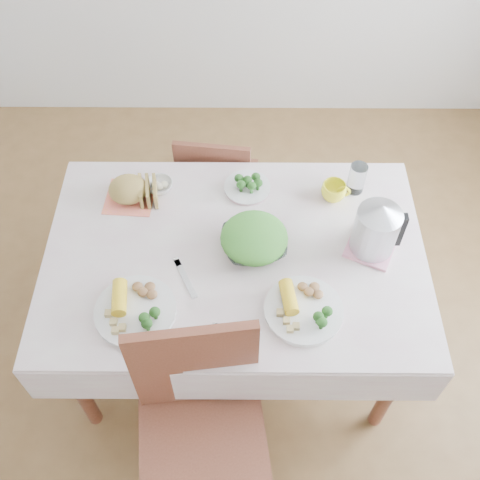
{
  "coord_description": "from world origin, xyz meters",
  "views": [
    {
      "loc": [
        0.03,
        -1.29,
        2.55
      ],
      "look_at": [
        0.02,
        0.02,
        0.82
      ],
      "focal_mm": 42.0,
      "sensor_mm": 36.0,
      "label": 1
    }
  ],
  "objects_px": {
    "yellow_mug": "(333,191)",
    "dining_table": "(236,303)",
    "chair_far": "(219,174)",
    "dinner_plate_left": "(136,311)",
    "salad_bowl": "(254,243)",
    "dinner_plate_right": "(303,311)",
    "electric_kettle": "(376,229)",
    "chair_near": "(204,454)"
  },
  "relations": [
    {
      "from": "dining_table",
      "to": "chair_near",
      "type": "relative_size",
      "value": 1.38
    },
    {
      "from": "salad_bowl",
      "to": "dinner_plate_left",
      "type": "relative_size",
      "value": 0.83
    },
    {
      "from": "dining_table",
      "to": "chair_far",
      "type": "relative_size",
      "value": 1.71
    },
    {
      "from": "yellow_mug",
      "to": "dinner_plate_left",
      "type": "bearing_deg",
      "value": -143.72
    },
    {
      "from": "dining_table",
      "to": "yellow_mug",
      "type": "distance_m",
      "value": 0.66
    },
    {
      "from": "yellow_mug",
      "to": "chair_far",
      "type": "bearing_deg",
      "value": 140.06
    },
    {
      "from": "salad_bowl",
      "to": "dinner_plate_left",
      "type": "bearing_deg",
      "value": -145.36
    },
    {
      "from": "chair_near",
      "to": "dining_table",
      "type": "bearing_deg",
      "value": 73.89
    },
    {
      "from": "chair_far",
      "to": "yellow_mug",
      "type": "height_order",
      "value": "chair_far"
    },
    {
      "from": "electric_kettle",
      "to": "salad_bowl",
      "type": "bearing_deg",
      "value": -175.06
    },
    {
      "from": "dinner_plate_left",
      "to": "dinner_plate_right",
      "type": "height_order",
      "value": "same"
    },
    {
      "from": "chair_far",
      "to": "yellow_mug",
      "type": "distance_m",
      "value": 0.74
    },
    {
      "from": "dinner_plate_left",
      "to": "yellow_mug",
      "type": "distance_m",
      "value": 0.95
    },
    {
      "from": "dinner_plate_left",
      "to": "yellow_mug",
      "type": "height_order",
      "value": "yellow_mug"
    },
    {
      "from": "chair_far",
      "to": "dining_table",
      "type": "bearing_deg",
      "value": 104.16
    },
    {
      "from": "chair_near",
      "to": "yellow_mug",
      "type": "distance_m",
      "value": 1.15
    },
    {
      "from": "dinner_plate_right",
      "to": "yellow_mug",
      "type": "bearing_deg",
      "value": 74.18
    },
    {
      "from": "dinner_plate_left",
      "to": "yellow_mug",
      "type": "bearing_deg",
      "value": 36.28
    },
    {
      "from": "yellow_mug",
      "to": "dining_table",
      "type": "bearing_deg",
      "value": -144.67
    },
    {
      "from": "dinner_plate_right",
      "to": "electric_kettle",
      "type": "bearing_deg",
      "value": 45.97
    },
    {
      "from": "dinner_plate_right",
      "to": "electric_kettle",
      "type": "distance_m",
      "value": 0.42
    },
    {
      "from": "dining_table",
      "to": "dinner_plate_left",
      "type": "relative_size",
      "value": 4.67
    },
    {
      "from": "chair_near",
      "to": "electric_kettle",
      "type": "relative_size",
      "value": 4.23
    },
    {
      "from": "chair_near",
      "to": "yellow_mug",
      "type": "bearing_deg",
      "value": 54.76
    },
    {
      "from": "dining_table",
      "to": "yellow_mug",
      "type": "relative_size",
      "value": 13.35
    },
    {
      "from": "chair_far",
      "to": "yellow_mug",
      "type": "bearing_deg",
      "value": 146.87
    },
    {
      "from": "chair_far",
      "to": "yellow_mug",
      "type": "relative_size",
      "value": 7.83
    },
    {
      "from": "dining_table",
      "to": "dinner_plate_right",
      "type": "xyz_separation_m",
      "value": [
        0.25,
        -0.27,
        0.4
      ]
    },
    {
      "from": "chair_far",
      "to": "dinner_plate_left",
      "type": "height_order",
      "value": "chair_far"
    },
    {
      "from": "dining_table",
      "to": "electric_kettle",
      "type": "height_order",
      "value": "electric_kettle"
    },
    {
      "from": "dinner_plate_right",
      "to": "dinner_plate_left",
      "type": "bearing_deg",
      "value": -179.32
    },
    {
      "from": "salad_bowl",
      "to": "yellow_mug",
      "type": "bearing_deg",
      "value": 38.3
    },
    {
      "from": "chair_far",
      "to": "dinner_plate_right",
      "type": "height_order",
      "value": "chair_far"
    },
    {
      "from": "electric_kettle",
      "to": "dining_table",
      "type": "bearing_deg",
      "value": -172.32
    },
    {
      "from": "salad_bowl",
      "to": "yellow_mug",
      "type": "height_order",
      "value": "yellow_mug"
    },
    {
      "from": "dining_table",
      "to": "dinner_plate_right",
      "type": "height_order",
      "value": "dinner_plate_right"
    },
    {
      "from": "chair_near",
      "to": "electric_kettle",
      "type": "bearing_deg",
      "value": 40.6
    },
    {
      "from": "salad_bowl",
      "to": "chair_far",
      "type": "bearing_deg",
      "value": 103.66
    },
    {
      "from": "dining_table",
      "to": "electric_kettle",
      "type": "distance_m",
      "value": 0.74
    },
    {
      "from": "dining_table",
      "to": "electric_kettle",
      "type": "xyz_separation_m",
      "value": [
        0.54,
        0.03,
        0.51
      ]
    },
    {
      "from": "dinner_plate_right",
      "to": "chair_near",
      "type": "bearing_deg",
      "value": -130.56
    },
    {
      "from": "salad_bowl",
      "to": "dining_table",
      "type": "bearing_deg",
      "value": -160.92
    }
  ]
}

